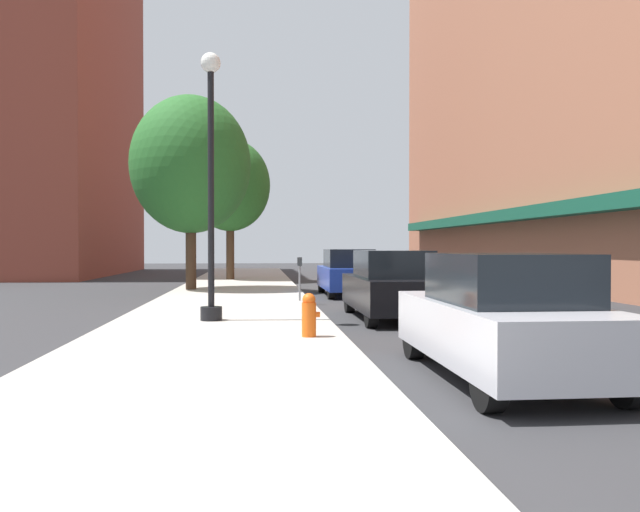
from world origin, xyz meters
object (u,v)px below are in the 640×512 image
car_blue (348,273)px  car_black (391,286)px  fire_hydrant (309,315)px  tree_mid (230,186)px  parking_meter_near (300,273)px  tree_near (191,165)px  car_silver (503,318)px  lamppost (211,181)px

car_blue → car_black: bearing=-89.2°
fire_hydrant → car_black: bearing=57.4°
tree_mid → car_black: 17.81m
tree_mid → car_blue: 11.15m
parking_meter_near → fire_hydrant: bearing=-92.5°
tree_near → car_blue: size_ratio=1.72×
tree_mid → car_silver: size_ratio=1.62×
lamppost → fire_hydrant: bearing=-54.6°
car_black → car_blue: 7.39m
tree_near → car_silver: (5.75, -16.43, -4.06)m
tree_near → car_black: tree_near is taller
car_blue → lamppost: bearing=-116.4°
lamppost → car_black: size_ratio=1.37×
fire_hydrant → car_black: (2.28, 3.57, 0.29)m
fire_hydrant → car_blue: bearing=78.2°
tree_mid → car_black: size_ratio=1.62×
tree_mid → car_black: (4.58, -16.74, -3.98)m
lamppost → fire_hydrant: 4.30m
tree_near → fire_hydrant: bearing=-75.1°
parking_meter_near → car_silver: (1.95, -10.99, -0.14)m
parking_meter_near → tree_near: (-3.80, 5.44, 3.92)m
lamppost → car_blue: 9.55m
parking_meter_near → car_black: car_black is taller
parking_meter_near → car_silver: size_ratio=0.30×
tree_near → car_silver: 17.87m
car_black → car_blue: (0.00, 7.39, 0.00)m
parking_meter_near → car_blue: bearing=59.7°
parking_meter_near → car_blue: 3.86m
tree_near → tree_mid: size_ratio=1.06×
car_black → car_blue: size_ratio=1.00×
lamppost → car_silver: bearing=-55.3°
tree_near → car_blue: (5.75, -2.11, -4.06)m
lamppost → tree_near: 10.57m
parking_meter_near → car_black: 4.50m
lamppost → car_black: lamppost is taller
parking_meter_near → tree_near: bearing=124.9°
fire_hydrant → parking_meter_near: (0.33, 7.63, 0.43)m
lamppost → car_blue: bearing=62.7°
lamppost → car_blue: (4.23, 8.22, -2.39)m
car_silver → car_blue: size_ratio=1.00×
tree_mid → tree_near: bearing=-99.2°
car_black → lamppost: bearing=-170.5°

